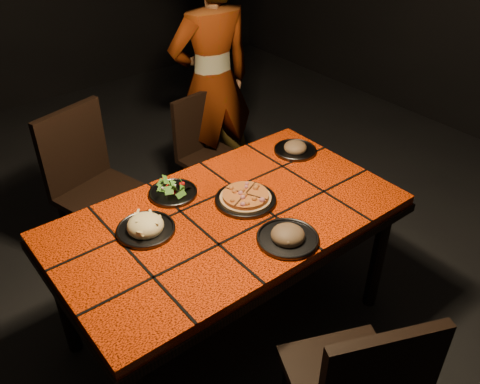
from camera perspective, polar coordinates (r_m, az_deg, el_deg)
room_shell at (r=1.98m, az=-1.75°, el=15.07°), size 6.04×7.04×3.08m
dining_table at (r=2.39m, az=-1.41°, el=-3.97°), size 1.62×0.92×0.75m
chair_far_left at (r=3.07m, az=-16.44°, el=1.41°), size 0.54×0.54×0.96m
chair_far_right at (r=3.44m, az=-3.89°, el=5.05°), size 0.41×0.41×0.82m
diner at (r=3.50m, az=-3.16°, el=12.17°), size 0.65×0.47×1.66m
plate_pizza at (r=2.41m, az=0.62°, el=-0.71°), size 0.33×0.33×0.04m
plate_pasta at (r=2.27m, az=-10.56°, el=-3.90°), size 0.26×0.26×0.09m
plate_salad at (r=2.48m, az=-7.56°, el=0.21°), size 0.24×0.24×0.07m
plate_mushroom_a at (r=2.19m, az=5.39°, el=-4.91°), size 0.27×0.27×0.09m
plate_mushroom_b at (r=2.83m, az=6.23°, el=4.90°), size 0.24×0.24×0.08m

